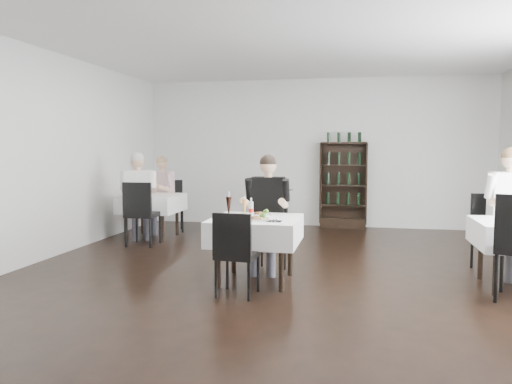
% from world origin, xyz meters
% --- Properties ---
extents(room_shell, '(9.00, 9.00, 9.00)m').
position_xyz_m(room_shell, '(0.00, 0.00, 1.50)').
color(room_shell, black).
rests_on(room_shell, ground).
extents(wine_shelf, '(0.90, 0.28, 1.75)m').
position_xyz_m(wine_shelf, '(0.60, 4.31, 0.85)').
color(wine_shelf, black).
rests_on(wine_shelf, ground).
extents(main_table, '(1.03, 1.03, 0.77)m').
position_xyz_m(main_table, '(-0.30, 0.00, 0.62)').
color(main_table, black).
rests_on(main_table, ground).
extents(left_table, '(0.98, 0.98, 0.77)m').
position_xyz_m(left_table, '(-2.70, 2.50, 0.62)').
color(left_table, black).
rests_on(left_table, ground).
extents(potted_tree, '(1.01, 0.92, 0.99)m').
position_xyz_m(potted_tree, '(-0.76, 4.20, 0.49)').
color(potted_tree, '#275A1F').
rests_on(potted_tree, ground).
extents(main_chair_far, '(0.52, 0.52, 0.88)m').
position_xyz_m(main_chair_far, '(-0.24, 0.61, 0.51)').
color(main_chair_far, black).
rests_on(main_chair_far, ground).
extents(main_chair_near, '(0.45, 0.45, 0.92)m').
position_xyz_m(main_chair_near, '(-0.39, -0.66, 0.53)').
color(main_chair_near, black).
rests_on(main_chair_near, ground).
extents(left_chair_far, '(0.59, 0.59, 0.98)m').
position_xyz_m(left_chair_far, '(-2.65, 3.32, 0.56)').
color(left_chair_far, black).
rests_on(left_chair_far, ground).
extents(left_chair_near, '(0.49, 0.49, 1.05)m').
position_xyz_m(left_chair_near, '(-2.57, 1.76, 0.60)').
color(left_chair_near, black).
rests_on(left_chair_near, ground).
extents(right_chair_far, '(0.49, 0.50, 1.00)m').
position_xyz_m(right_chair_far, '(2.59, 1.14, 0.57)').
color(right_chair_far, black).
rests_on(right_chair_far, ground).
extents(diner_main, '(0.57, 0.56, 1.51)m').
position_xyz_m(diner_main, '(-0.26, 0.54, 0.88)').
color(diner_main, '#45444D').
rests_on(diner_main, ground).
extents(diner_left_far, '(0.62, 0.66, 1.45)m').
position_xyz_m(diner_left_far, '(-2.78, 3.07, 0.84)').
color(diner_left_far, '#45444D').
rests_on(diner_left_far, ground).
extents(diner_left_near, '(0.65, 0.69, 1.53)m').
position_xyz_m(diner_left_near, '(-2.69, 1.95, 0.89)').
color(diner_left_near, '#45444D').
rests_on(diner_left_near, ground).
extents(diner_right_far, '(0.64, 0.66, 1.61)m').
position_xyz_m(diner_right_far, '(2.75, 0.87, 0.93)').
color(diner_right_far, '#45444D').
rests_on(diner_right_far, ground).
extents(plate_far, '(0.30, 0.30, 0.07)m').
position_xyz_m(plate_far, '(-0.27, 0.25, 0.79)').
color(plate_far, white).
rests_on(plate_far, main_table).
extents(plate_near, '(0.31, 0.31, 0.08)m').
position_xyz_m(plate_near, '(-0.24, -0.18, 0.79)').
color(plate_near, white).
rests_on(plate_near, main_table).
extents(pilsner_dark, '(0.07, 0.07, 0.31)m').
position_xyz_m(pilsner_dark, '(-0.62, -0.04, 0.90)').
color(pilsner_dark, black).
rests_on(pilsner_dark, main_table).
extents(pilsner_lager, '(0.06, 0.06, 0.26)m').
position_xyz_m(pilsner_lager, '(-0.47, 0.13, 0.88)').
color(pilsner_lager, gold).
rests_on(pilsner_lager, main_table).
extents(coke_bottle, '(0.06, 0.06, 0.23)m').
position_xyz_m(coke_bottle, '(-0.37, 0.07, 0.86)').
color(coke_bottle, silver).
rests_on(coke_bottle, main_table).
extents(napkin_cutlery, '(0.16, 0.18, 0.02)m').
position_xyz_m(napkin_cutlery, '(-0.04, -0.25, 0.78)').
color(napkin_cutlery, black).
rests_on(napkin_cutlery, main_table).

